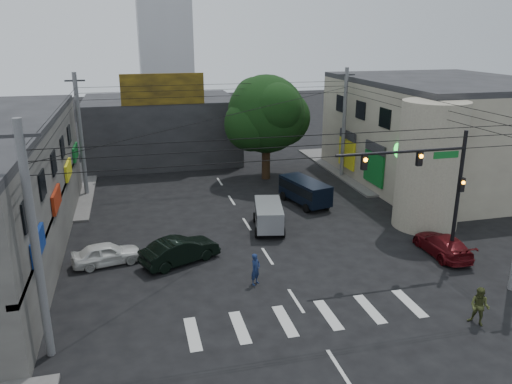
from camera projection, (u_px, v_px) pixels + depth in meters
name	position (u px, v px, depth m)	size (l,w,h in m)	color
ground	(278.00, 272.00, 25.94)	(160.00, 160.00, 0.00)	black
sidewalk_far_right	(407.00, 164.00, 46.73)	(16.00, 16.00, 0.15)	#514F4C
building_right	(443.00, 133.00, 40.92)	(14.00, 18.00, 8.00)	gray
corner_column	(430.00, 166.00, 30.98)	(4.00, 4.00, 8.00)	gray
building_far	(162.00, 129.00, 48.09)	(14.00, 10.00, 6.00)	#232326
billboard	(163.00, 89.00, 42.25)	(7.00, 0.30, 2.60)	olive
street_tree	(266.00, 114.00, 40.89)	(6.40, 6.40, 8.70)	black
traffic_gantry	(432.00, 178.00, 25.36)	(7.10, 0.35, 7.20)	black
utility_pole_near_left	(35.00, 245.00, 17.93)	(0.32, 0.32, 9.20)	#59595B
utility_pole_far_left	(81.00, 136.00, 36.86)	(0.32, 0.32, 9.20)	#59595B
utility_pole_far_right	(344.00, 124.00, 41.75)	(0.32, 0.32, 9.20)	#59595B
dark_sedan	(180.00, 250.00, 26.83)	(4.53, 3.13, 1.41)	black
white_compact	(106.00, 254.00, 26.68)	(3.76, 2.04, 1.21)	silver
maroon_sedan	(442.00, 245.00, 27.80)	(1.83, 4.25, 1.22)	#510B10
silver_minivan	(269.00, 217.00, 31.35)	(2.37, 4.10, 1.66)	gray
navy_van	(305.00, 193.00, 35.88)	(2.74, 4.78, 1.80)	black
traffic_officer	(256.00, 269.00, 24.48)	(0.70, 0.68, 1.62)	#15234A
pedestrian_olive	(480.00, 307.00, 21.06)	(1.00, 1.05, 1.71)	#3C421E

